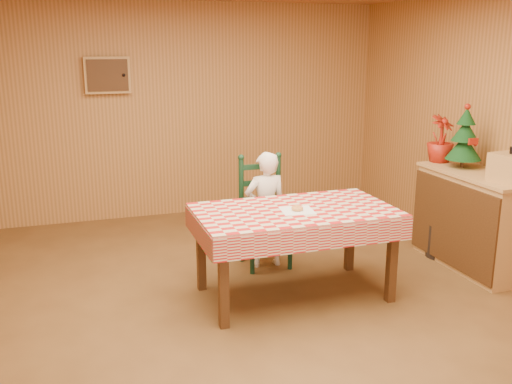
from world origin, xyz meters
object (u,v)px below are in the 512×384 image
at_px(crate, 512,168).
at_px(christmas_tree, 465,139).
at_px(storage_bin, 444,240).
at_px(seated_child, 266,210).
at_px(shelf_unit, 474,220).
at_px(dining_table, 295,219).
at_px(ladder_chair, 264,214).

bearing_deg(crate, christmas_tree, 90.00).
bearing_deg(storage_bin, seated_child, 168.88).
bearing_deg(christmas_tree, crate, -90.00).
relative_size(shelf_unit, crate, 4.13).
distance_m(shelf_unit, storage_bin, 0.43).
bearing_deg(shelf_unit, dining_table, -177.60).
bearing_deg(shelf_unit, christmas_tree, 88.02).
relative_size(ladder_chair, seated_child, 0.96).
bearing_deg(crate, dining_table, 170.36).
distance_m(dining_table, seated_child, 0.74).
height_order(seated_child, christmas_tree, christmas_tree).
distance_m(crate, storage_bin, 1.13).
bearing_deg(dining_table, storage_bin, 11.93).
height_order(ladder_chair, christmas_tree, christmas_tree).
height_order(dining_table, ladder_chair, ladder_chair).
bearing_deg(dining_table, crate, -9.64).
bearing_deg(dining_table, shelf_unit, 2.40).
bearing_deg(crate, seated_child, 150.94).
bearing_deg(seated_child, crate, 150.94).
relative_size(ladder_chair, crate, 3.60).
relative_size(seated_child, storage_bin, 3.31).
height_order(dining_table, seated_child, seated_child).
xyz_separation_m(crate, storage_bin, (-0.10, 0.70, -0.88)).
height_order(seated_child, shelf_unit, seated_child).
distance_m(seated_child, storage_bin, 1.87).
height_order(dining_table, shelf_unit, shelf_unit).
height_order(shelf_unit, storage_bin, shelf_unit).
xyz_separation_m(dining_table, christmas_tree, (1.89, 0.33, 0.52)).
bearing_deg(storage_bin, shelf_unit, -72.71).
bearing_deg(seated_child, christmas_tree, 168.02).
distance_m(crate, christmas_tree, 0.67).
bearing_deg(crate, shelf_unit, 91.23).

